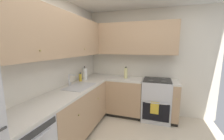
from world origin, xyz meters
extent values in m
cube|color=silver|center=(0.00, 1.51, 1.27)|extent=(3.79, 0.05, 2.54)
cube|color=silver|center=(1.87, 0.00, 1.27)|extent=(0.05, 3.07, 2.54)
cube|color=#333333|center=(-0.72, 0.88, 0.83)|extent=(0.55, 0.01, 0.07)
cube|color=silver|center=(-0.72, 0.87, 0.76)|extent=(0.36, 0.02, 0.02)
cube|color=tan|center=(0.41, 1.19, 0.49)|extent=(1.66, 0.60, 0.79)
cube|color=black|center=(0.41, 1.22, 0.04)|extent=(1.66, 0.54, 0.09)
sphere|color=tan|center=(0.05, 0.87, 0.63)|extent=(0.02, 0.02, 0.02)
sphere|color=tan|center=(0.78, 0.87, 0.63)|extent=(0.02, 0.02, 0.02)
cube|color=beige|center=(0.41, 1.19, 0.90)|extent=(2.87, 0.60, 0.03)
cube|color=tan|center=(1.55, 0.48, 0.49)|extent=(0.60, 0.80, 0.79)
cube|color=black|center=(1.58, 0.48, 0.04)|extent=(0.54, 0.80, 0.09)
cube|color=tan|center=(1.55, -0.62, 0.49)|extent=(0.60, 0.15, 0.79)
cube|color=black|center=(1.58, -0.62, 0.04)|extent=(0.54, 0.15, 0.09)
sphere|color=tan|center=(1.23, -0.62, 0.63)|extent=(0.02, 0.02, 0.02)
cube|color=beige|center=(1.55, 0.48, 0.90)|extent=(0.60, 0.80, 0.03)
cube|color=beige|center=(1.55, -0.62, 0.90)|extent=(0.60, 0.15, 0.03)
cube|color=silver|center=(1.57, -0.24, 0.46)|extent=(0.64, 0.62, 0.92)
cube|color=black|center=(1.24, -0.24, 0.29)|extent=(0.02, 0.55, 0.38)
cube|color=silver|center=(1.22, -0.24, 0.51)|extent=(0.02, 0.43, 0.02)
cube|color=black|center=(1.57, -0.24, 0.92)|extent=(0.59, 0.60, 0.01)
cube|color=silver|center=(1.87, -0.24, 0.99)|extent=(0.03, 0.60, 0.15)
cylinder|color=#4C4C4C|center=(1.43, -0.37, 0.93)|extent=(0.11, 0.11, 0.01)
cylinder|color=#4C4C4C|center=(1.43, -0.10, 0.93)|extent=(0.11, 0.11, 0.01)
cylinder|color=#4C4C4C|center=(1.71, -0.37, 0.93)|extent=(0.11, 0.11, 0.01)
cylinder|color=#4C4C4C|center=(1.71, -0.10, 0.93)|extent=(0.11, 0.11, 0.01)
cube|color=gold|center=(1.22, -0.21, 0.40)|extent=(0.02, 0.17, 0.26)
cube|color=tan|center=(0.25, 1.33, 1.85)|extent=(2.55, 0.32, 0.73)
sphere|color=tan|center=(-0.31, 1.16, 1.61)|extent=(0.02, 0.02, 0.02)
sphere|color=tan|center=(0.81, 1.16, 1.61)|extent=(0.02, 0.02, 0.02)
cube|color=tan|center=(1.69, 0.43, 1.85)|extent=(0.32, 2.12, 0.73)
cube|color=#B7B7BC|center=(0.57, 1.16, 0.92)|extent=(0.61, 0.40, 0.01)
cube|color=gray|center=(0.57, 1.16, 0.87)|extent=(0.56, 0.36, 0.09)
cube|color=#99999E|center=(0.57, 1.16, 0.88)|extent=(0.02, 0.35, 0.06)
cylinder|color=silver|center=(0.57, 1.39, 1.03)|extent=(0.02, 0.02, 0.22)
cylinder|color=silver|center=(0.57, 1.31, 1.13)|extent=(0.02, 0.15, 0.02)
cylinder|color=silver|center=(0.62, 1.39, 0.95)|extent=(0.02, 0.02, 0.06)
cylinder|color=gold|center=(0.95, 1.37, 1.00)|extent=(0.06, 0.06, 0.16)
cylinder|color=#262626|center=(0.95, 1.37, 1.09)|extent=(0.03, 0.03, 0.03)
cylinder|color=white|center=(1.12, 1.35, 1.05)|extent=(0.11, 0.11, 0.26)
cylinder|color=#3F3F3F|center=(1.12, 1.35, 1.07)|extent=(0.02, 0.02, 0.32)
cylinder|color=beige|center=(1.55, 0.48, 1.04)|extent=(0.08, 0.08, 0.25)
cylinder|color=black|center=(1.55, 0.48, 1.18)|extent=(0.04, 0.04, 0.02)
camera|label=1|loc=(-1.70, -0.22, 1.66)|focal=22.60mm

